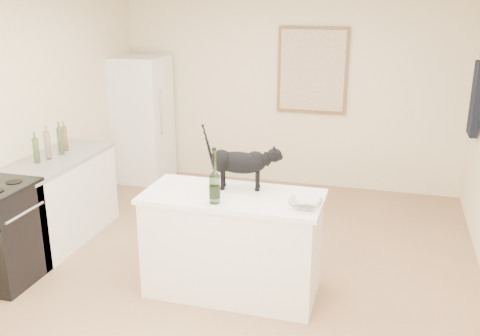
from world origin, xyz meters
The scene contains 17 objects.
floor centered at (0.00, 0.00, 0.00)m, with size 5.50×5.50×0.00m, color #A27D56.
wall_back centered at (0.00, 2.75, 1.30)m, with size 4.50×4.50×0.00m, color beige.
wall_front centered at (0.00, -2.75, 1.30)m, with size 4.50×4.50×0.00m, color beige.
wall_left centered at (-2.25, 0.00, 1.30)m, with size 5.50×5.50×0.00m, color beige.
island_base centered at (0.10, -0.20, 0.43)m, with size 1.44×0.67×0.86m, color white.
island_top centered at (0.10, -0.20, 0.88)m, with size 1.50×0.70×0.04m, color white.
left_cabinets centered at (-1.95, 0.30, 0.43)m, with size 0.60×1.40×0.86m, color white.
left_countertop centered at (-1.95, 0.30, 0.88)m, with size 0.62×1.44×0.04m, color gray.
fridge centered at (-1.95, 2.35, 0.85)m, with size 0.68×0.68×1.70m, color white.
artwork_frame centered at (0.30, 2.72, 1.55)m, with size 0.90×0.03×1.10m, color brown.
artwork_canvas centered at (0.30, 2.70, 1.55)m, with size 0.82×0.00×1.02m, color beige.
hanging_garment centered at (2.19, 2.05, 1.40)m, with size 0.08×0.34×0.80m, color black.
black_cat centered at (0.11, -0.04, 1.11)m, with size 0.59×0.18×0.41m, color black, non-canonical shape.
wine_bottle centered at (0.02, -0.42, 1.10)m, with size 0.09×0.09×0.40m, color #2B5321.
glass_bowl centered at (0.73, -0.33, 0.93)m, with size 0.26×0.26×0.06m, color white.
fridge_paper centered at (-1.60, 2.44, 1.34)m, with size 0.01×0.15×0.20m, color white.
counter_bottle_cluster centered at (-1.97, 0.34, 1.04)m, with size 0.12×0.52×0.29m.
Camera 1 is at (1.30, -4.20, 2.49)m, focal length 40.28 mm.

